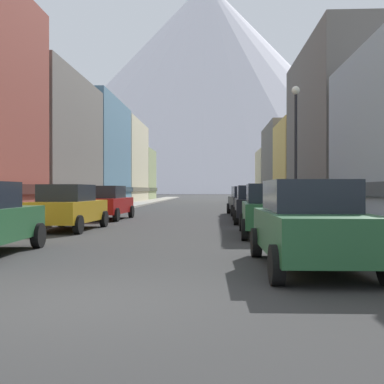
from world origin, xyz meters
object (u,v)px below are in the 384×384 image
Objects in this scene: car_right_0 at (310,224)px; pedestrian_2 at (327,206)px; car_left_1 at (69,207)px; car_right_2 at (254,204)px; potted_plant_1 at (312,208)px; car_right_1 at (270,210)px; car_left_2 at (107,203)px; streetlamp_right at (296,133)px; pedestrian_0 at (287,200)px; pedestrian_1 at (294,203)px; potted_plant_0 at (56,205)px; car_right_3 at (246,201)px.

car_right_0 is 2.56× the size of pedestrian_2.
car_right_0 is (7.60, -8.55, 0.00)m from car_left_1.
potted_plant_1 is (3.20, 2.26, -0.28)m from car_right_2.
pedestrian_2 is at bearing 42.80° from car_right_1.
car_left_1 and car_right_0 have the same top height.
car_right_1 is (7.60, -8.35, 0.00)m from car_left_2.
car_right_2 is 3.93m from potted_plant_1.
pedestrian_2 is 3.64m from streetlamp_right.
pedestrian_0 is (2.45, 12.24, 0.05)m from car_right_1.
pedestrian_1 is (2.45, 16.58, -0.04)m from car_right_0.
pedestrian_0 is (-0.75, 3.46, 0.33)m from potted_plant_1.
streetlamp_right is (-0.90, -8.17, 3.03)m from pedestrian_0.
car_right_2 is 4.23m from streetlamp_right.
car_right_1 is at bearing -110.04° from potted_plant_1.
potted_plant_0 is at bearing 176.52° from potted_plant_1.
car_left_1 is 4.81× the size of potted_plant_1.
potted_plant_0 is (-3.20, 7.81, -0.21)m from car_left_1.
car_right_2 is 0.76× the size of streetlamp_right.
pedestrian_2 is (2.45, -4.24, 0.05)m from car_right_2.
streetlamp_right is at bearing -80.28° from car_right_3.
car_left_2 and car_right_3 have the same top height.
car_right_3 reaches higher than pedestrian_1.
potted_plant_0 is at bearing -179.01° from pedestrian_1.
pedestrian_0 is 0.30× the size of streetlamp_right.
car_left_1 and car_left_2 have the same top height.
car_left_1 is at bearing -148.33° from car_right_2.
car_right_1 is 14.47m from potted_plant_0.
potted_plant_1 is (10.80, 0.43, -0.28)m from car_left_2.
potted_plant_1 is at bearing -53.47° from car_right_3.
pedestrian_0 reaches higher than potted_plant_0.
car_right_0 is at bearing -105.24° from pedestrian_2.
car_left_2 is 1.00× the size of car_right_1.
car_right_2 is at bearing 119.99° from pedestrian_2.
car_right_1 reaches higher than pedestrian_1.
streetlamp_right reaches higher than car_right_2.
potted_plant_0 is at bearing 158.23° from car_left_2.
pedestrian_0 is (2.45, -0.86, 0.05)m from car_right_3.
streetlamp_right reaches higher than potted_plant_0.
streetlamp_right reaches higher than pedestrian_1.
car_right_1 is 2.57× the size of pedestrian_0.
pedestrian_0 reaches higher than car_right_0.
pedestrian_1 is (10.05, 1.51, -0.04)m from car_left_2.
pedestrian_2 is at bearing -77.26° from car_right_3.
car_right_3 is (0.00, 19.82, 0.00)m from car_right_0.
car_right_3 is at bearing 89.99° from car_right_0.
pedestrian_2 is at bearing 74.76° from car_right_0.
car_left_2 is 3.45m from potted_plant_0.
car_left_1 is 1.01× the size of car_right_2.
pedestrian_1 is (2.45, -3.24, -0.04)m from car_right_3.
pedestrian_0 is 1.00× the size of pedestrian_2.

